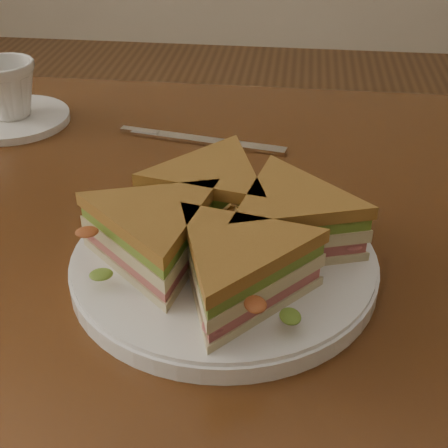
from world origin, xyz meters
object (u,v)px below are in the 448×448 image
(saucer, at_px, (13,119))
(knife, at_px, (196,140))
(sandwich_wedges, at_px, (224,229))
(plate, at_px, (224,264))
(coffee_cup, at_px, (7,89))
(table, at_px, (177,308))
(spoon, at_px, (206,199))

(saucer, bearing_deg, knife, -6.44)
(sandwich_wedges, distance_m, saucer, 0.43)
(plate, bearing_deg, coffee_cup, 137.84)
(sandwich_wedges, bearing_deg, saucer, 137.84)
(sandwich_wedges, xyz_separation_m, coffee_cup, (-0.32, 0.29, 0.00))
(table, xyz_separation_m, sandwich_wedges, (0.06, -0.06, 0.14))
(spoon, height_order, knife, spoon)
(plate, height_order, sandwich_wedges, sandwich_wedges)
(table, distance_m, saucer, 0.36)
(plate, distance_m, sandwich_wedges, 0.04)
(plate, relative_size, sandwich_wedges, 0.93)
(spoon, xyz_separation_m, knife, (-0.03, 0.14, -0.00))
(spoon, bearing_deg, saucer, 154.45)
(table, bearing_deg, sandwich_wedges, -44.60)
(table, bearing_deg, coffee_cup, 138.41)
(sandwich_wedges, bearing_deg, table, 135.40)
(knife, bearing_deg, table, -77.27)
(spoon, distance_m, knife, 0.15)
(sandwich_wedges, relative_size, knife, 1.35)
(plate, bearing_deg, knife, 104.61)
(table, relative_size, spoon, 6.53)
(table, xyz_separation_m, plate, (0.06, -0.06, 0.11))
(saucer, relative_size, coffee_cup, 1.88)
(coffee_cup, bearing_deg, spoon, -33.28)
(table, height_order, coffee_cup, coffee_cup)
(table, xyz_separation_m, saucer, (-0.26, 0.23, 0.10))
(plate, bearing_deg, sandwich_wedges, 153.43)
(coffee_cup, bearing_deg, knife, -8.56)
(plate, xyz_separation_m, knife, (-0.07, 0.26, -0.01))
(knife, bearing_deg, coffee_cup, -176.50)
(sandwich_wedges, height_order, knife, sandwich_wedges)
(knife, distance_m, coffee_cup, 0.25)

